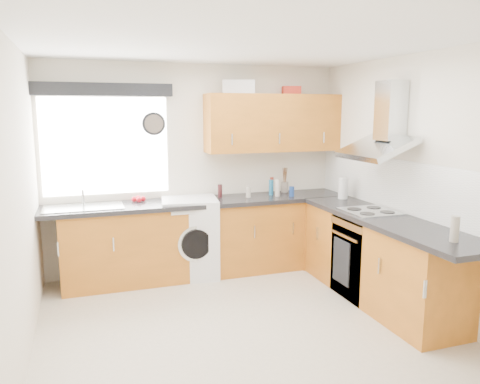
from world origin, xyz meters
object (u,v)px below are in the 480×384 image
object	(u,v)px
extractor_hood	(383,129)
washing_machine	(190,237)
oven	(368,257)
upper_cabinets	(273,123)

from	to	relation	value
extractor_hood	washing_machine	size ratio (longest dim) A/B	0.83
oven	extractor_hood	size ratio (longest dim) A/B	1.09
upper_cabinets	washing_machine	size ratio (longest dim) A/B	1.82
upper_cabinets	washing_machine	bearing A→B (deg)	-174.55
oven	extractor_hood	bearing A→B (deg)	-0.00
washing_machine	oven	bearing A→B (deg)	-27.77
oven	extractor_hood	xyz separation A→B (m)	(0.10, -0.00, 1.34)
extractor_hood	washing_machine	distance (m)	2.50
upper_cabinets	washing_machine	xyz separation A→B (m)	(-1.10, -0.10, -1.33)
extractor_hood	washing_machine	world-z (taller)	extractor_hood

